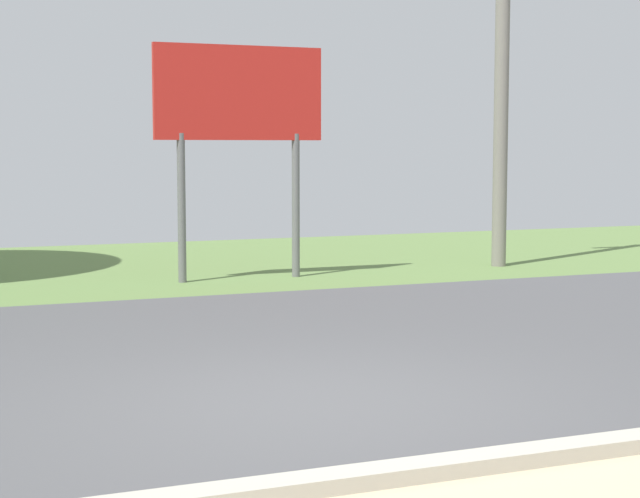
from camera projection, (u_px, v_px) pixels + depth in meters
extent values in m
cube|color=#4C4C4F|center=(240.00, 360.00, 10.04)|extent=(40.00, 8.00, 0.10)
cube|color=#617F43|center=(94.00, 270.00, 17.41)|extent=(40.00, 8.00, 0.10)
cube|color=#B2AD9E|center=(441.00, 467.00, 6.34)|extent=(40.00, 0.24, 0.10)
cylinder|color=gray|center=(502.00, 32.00, 17.13)|extent=(0.24, 0.24, 7.79)
cylinder|color=slate|center=(182.00, 208.00, 15.29)|extent=(0.12, 0.12, 2.20)
cylinder|color=slate|center=(296.00, 206.00, 15.97)|extent=(0.12, 0.12, 2.20)
cube|color=red|center=(239.00, 93.00, 15.47)|extent=(2.60, 0.10, 1.40)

